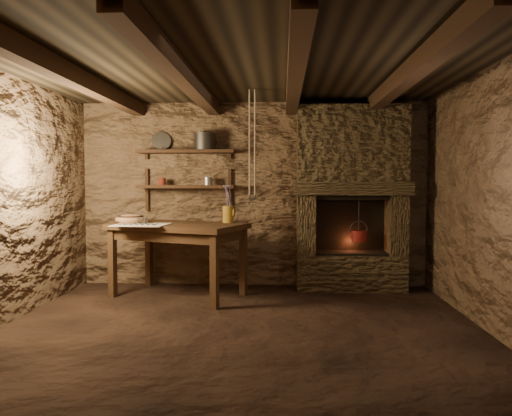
# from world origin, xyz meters

# --- Properties ---
(floor) EXTENTS (4.50, 4.50, 0.00)m
(floor) POSITION_xyz_m (0.00, 0.00, 0.00)
(floor) COLOR black
(floor) RESTS_ON ground
(back_wall) EXTENTS (4.50, 0.04, 2.40)m
(back_wall) POSITION_xyz_m (0.00, 2.00, 1.20)
(back_wall) COLOR #4B3423
(back_wall) RESTS_ON floor
(front_wall) EXTENTS (4.50, 0.04, 2.40)m
(front_wall) POSITION_xyz_m (0.00, -2.00, 1.20)
(front_wall) COLOR #4B3423
(front_wall) RESTS_ON floor
(left_wall) EXTENTS (0.04, 4.00, 2.40)m
(left_wall) POSITION_xyz_m (-2.25, 0.00, 1.20)
(left_wall) COLOR #4B3423
(left_wall) RESTS_ON floor
(right_wall) EXTENTS (0.04, 4.00, 2.40)m
(right_wall) POSITION_xyz_m (2.25, 0.00, 1.20)
(right_wall) COLOR #4B3423
(right_wall) RESTS_ON floor
(ceiling) EXTENTS (4.50, 4.00, 0.04)m
(ceiling) POSITION_xyz_m (0.00, 0.00, 2.40)
(ceiling) COLOR black
(ceiling) RESTS_ON back_wall
(beam_far_left) EXTENTS (0.14, 3.95, 0.16)m
(beam_far_left) POSITION_xyz_m (-1.50, 0.00, 2.31)
(beam_far_left) COLOR black
(beam_far_left) RESTS_ON ceiling
(beam_mid_left) EXTENTS (0.14, 3.95, 0.16)m
(beam_mid_left) POSITION_xyz_m (-0.50, 0.00, 2.31)
(beam_mid_left) COLOR black
(beam_mid_left) RESTS_ON ceiling
(beam_mid_right) EXTENTS (0.14, 3.95, 0.16)m
(beam_mid_right) POSITION_xyz_m (0.50, 0.00, 2.31)
(beam_mid_right) COLOR black
(beam_mid_right) RESTS_ON ceiling
(beam_far_right) EXTENTS (0.14, 3.95, 0.16)m
(beam_far_right) POSITION_xyz_m (1.50, 0.00, 2.31)
(beam_far_right) COLOR black
(beam_far_right) RESTS_ON ceiling
(shelf_lower) EXTENTS (1.25, 0.30, 0.04)m
(shelf_lower) POSITION_xyz_m (-0.85, 1.84, 1.30)
(shelf_lower) COLOR black
(shelf_lower) RESTS_ON back_wall
(shelf_upper) EXTENTS (1.25, 0.30, 0.04)m
(shelf_upper) POSITION_xyz_m (-0.85, 1.84, 1.75)
(shelf_upper) COLOR black
(shelf_upper) RESTS_ON back_wall
(hearth) EXTENTS (1.43, 0.51, 2.30)m
(hearth) POSITION_xyz_m (1.25, 1.77, 1.23)
(hearth) COLOR #332819
(hearth) RESTS_ON floor
(work_table) EXTENTS (1.73, 1.36, 0.87)m
(work_table) POSITION_xyz_m (-0.84, 1.29, 0.47)
(work_table) COLOR #342012
(work_table) RESTS_ON floor
(linen_cloth) EXTENTS (0.62, 0.51, 0.01)m
(linen_cloth) POSITION_xyz_m (-1.22, 1.04, 0.87)
(linen_cloth) COLOR beige
(linen_cloth) RESTS_ON work_table
(pewter_cutlery_row) EXTENTS (0.51, 0.22, 0.01)m
(pewter_cutlery_row) POSITION_xyz_m (-1.22, 1.03, 0.88)
(pewter_cutlery_row) COLOR gray
(pewter_cutlery_row) RESTS_ON linen_cloth
(drinking_glasses) EXTENTS (0.19, 0.06, 0.08)m
(drinking_glasses) POSITION_xyz_m (-1.20, 1.16, 0.92)
(drinking_glasses) COLOR silver
(drinking_glasses) RESTS_ON linen_cloth
(stoneware_jug) EXTENTS (0.15, 0.13, 0.46)m
(stoneware_jug) POSITION_xyz_m (-0.26, 1.44, 1.07)
(stoneware_jug) COLOR #A3761F
(stoneware_jug) RESTS_ON work_table
(wooden_bowl) EXTENTS (0.38, 0.38, 0.13)m
(wooden_bowl) POSITION_xyz_m (-1.42, 1.31, 0.91)
(wooden_bowl) COLOR #976341
(wooden_bowl) RESTS_ON work_table
(iron_stockpot) EXTENTS (0.29, 0.29, 0.20)m
(iron_stockpot) POSITION_xyz_m (-0.61, 1.84, 1.87)
(iron_stockpot) COLOR #302D2A
(iron_stockpot) RESTS_ON shelf_upper
(tin_pan) EXTENTS (0.27, 0.17, 0.25)m
(tin_pan) POSITION_xyz_m (-1.20, 1.94, 1.90)
(tin_pan) COLOR #9C9C97
(tin_pan) RESTS_ON shelf_upper
(small_kettle) EXTENTS (0.17, 0.14, 0.16)m
(small_kettle) POSITION_xyz_m (-0.57, 1.84, 1.37)
(small_kettle) COLOR #9C9C97
(small_kettle) RESTS_ON shelf_lower
(rusty_tin) EXTENTS (0.11, 0.11, 0.09)m
(rusty_tin) POSITION_xyz_m (-1.17, 1.84, 1.37)
(rusty_tin) COLOR #531910
(rusty_tin) RESTS_ON shelf_lower
(red_pot) EXTENTS (0.23, 0.23, 0.54)m
(red_pot) POSITION_xyz_m (1.34, 1.72, 0.70)
(red_pot) COLOR maroon
(red_pot) RESTS_ON hearth
(hanging_ropes) EXTENTS (0.08, 0.08, 1.20)m
(hanging_ropes) POSITION_xyz_m (0.05, 1.05, 1.80)
(hanging_ropes) COLOR tan
(hanging_ropes) RESTS_ON ceiling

